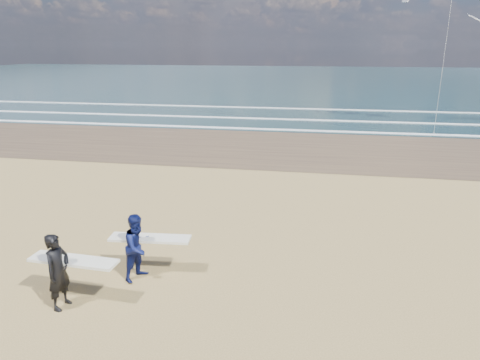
# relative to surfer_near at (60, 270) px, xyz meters

# --- Properties ---
(ocean) EXTENTS (220.00, 100.00, 0.02)m
(ocean) POSITION_rel_surfer_near_xyz_m (21.11, 72.38, -0.96)
(ocean) COLOR #193439
(ocean) RESTS_ON ground
(surfer_near) EXTENTS (2.22, 1.04, 1.90)m
(surfer_near) POSITION_rel_surfer_near_xyz_m (0.00, 0.00, 0.00)
(surfer_near) COLOR black
(surfer_near) RESTS_ON ground
(surfer_far) EXTENTS (2.24, 1.25, 1.83)m
(surfer_far) POSITION_rel_surfer_near_xyz_m (1.30, 1.60, -0.04)
(surfer_far) COLOR #0D154B
(surfer_far) RESTS_ON ground
(kite_1) EXTENTS (6.10, 4.77, 11.53)m
(kite_1) POSITION_rel_surfer_near_xyz_m (14.70, 26.13, 5.51)
(kite_1) COLOR slate
(kite_1) RESTS_ON ground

